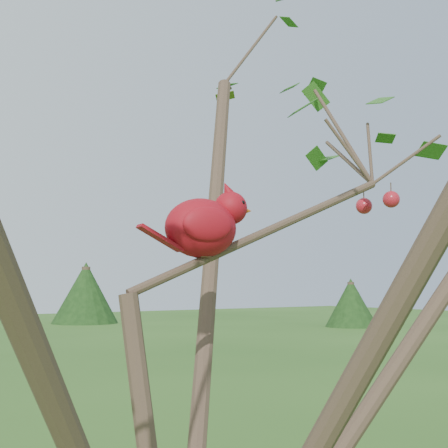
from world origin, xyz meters
The scene contains 2 objects.
crabapple_tree centered at (0.03, -0.02, 2.12)m, with size 2.35×2.05×2.95m.
cardinal centered at (0.11, 0.09, 2.08)m, with size 0.24×0.14×0.17m.
Camera 1 is at (-0.56, -0.93, 1.97)m, focal length 50.00 mm.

